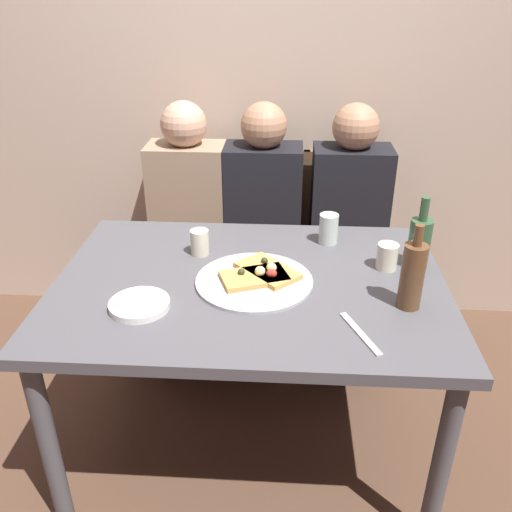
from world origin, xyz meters
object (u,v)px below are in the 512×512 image
tumbler_far (328,229)px  chair_left (192,230)px  dining_table (250,300)px  pizza_slice_extra (255,276)px  wine_bottle (412,275)px  guest_by_wall (350,223)px  chair_middle (264,231)px  guest_in_sweater (186,219)px  table_knife (360,333)px  plate_stack (139,305)px  wine_glass (387,256)px  pizza_tray (254,281)px  tumbler_near (200,242)px  pizza_slice_last (268,270)px  beer_bottle (419,242)px  guest_in_beanie (262,220)px  chair_right (345,234)px

tumbler_far → chair_left: 0.89m
dining_table → pizza_slice_extra: (0.02, -0.01, 0.10)m
wine_bottle → guest_by_wall: bearing=96.3°
chair_middle → guest_in_sweater: size_ratio=0.77×
table_knife → plate_stack: bearing=58.7°
dining_table → wine_glass: wine_glass is taller
pizza_tray → wine_glass: 0.48m
tumbler_near → dining_table: bearing=-43.1°
table_knife → guest_in_sweater: 1.23m
pizza_slice_last → guest_in_sweater: 0.81m
pizza_slice_last → wine_glass: size_ratio=2.65×
pizza_tray → beer_bottle: bearing=14.7°
dining_table → tumbler_near: tumbler_near is taller
pizza_tray → tumbler_far: tumbler_far is taller
chair_left → guest_in_sweater: 0.20m
beer_bottle → tumbler_far: beer_bottle is taller
pizza_slice_last → guest_in_beanie: guest_in_beanie is taller
chair_right → guest_in_sweater: guest_in_sweater is taller
dining_table → chair_middle: size_ratio=1.49×
tumbler_near → chair_middle: chair_middle is taller
pizza_slice_extra → beer_bottle: beer_bottle is taller
guest_in_sweater → dining_table: bearing=116.4°
plate_stack → guest_in_beanie: bearing=69.4°
tumbler_far → table_knife: tumbler_far is taller
wine_bottle → beer_bottle: wine_bottle is taller
tumbler_near → wine_glass: bearing=-5.9°
pizza_tray → pizza_slice_extra: (0.00, 0.00, 0.02)m
pizza_tray → table_knife: 0.43m
chair_middle → wine_glass: bearing=122.1°
table_knife → chair_left: bearing=8.1°
tumbler_far → wine_bottle: bearing=-62.7°
chair_left → wine_bottle: bearing=130.9°
table_knife → chair_right: (0.07, 1.16, -0.22)m
tumbler_near → guest_in_sweater: size_ratio=0.08×
tumbler_far → guest_by_wall: size_ratio=0.10×
pizza_slice_extra → tumbler_far: 0.42m
pizza_slice_extra → tumbler_far: tumbler_far is taller
dining_table → tumbler_near: bearing=136.9°
guest_in_sweater → guest_in_beanie: bearing=-180.0°
chair_right → wine_glass: bearing=94.8°
chair_right → guest_by_wall: 0.20m
beer_bottle → chair_middle: size_ratio=0.29×
dining_table → chair_right: size_ratio=1.49×
table_knife → guest_in_sweater: bearing=11.7°
wine_bottle → table_knife: (-0.17, -0.16, -0.11)m
table_knife → guest_in_beanie: size_ratio=0.19×
guest_in_sweater → guest_in_beanie: size_ratio=1.00×
wine_bottle → chair_right: bearing=95.4°
tumbler_near → chair_middle: size_ratio=0.11×
chair_right → guest_in_sweater: (-0.77, -0.15, 0.13)m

